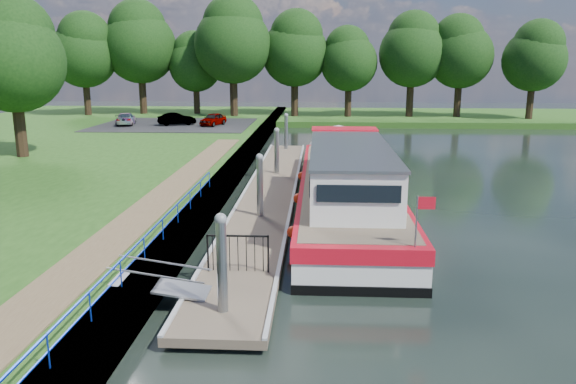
# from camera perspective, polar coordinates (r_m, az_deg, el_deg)

# --- Properties ---
(ground) EXTENTS (160.00, 160.00, 0.00)m
(ground) POSITION_cam_1_polar(r_m,az_deg,el_deg) (15.13, -6.24, -12.48)
(ground) COLOR black
(ground) RESTS_ON ground
(bank_edge) EXTENTS (1.10, 90.00, 0.78)m
(bank_edge) POSITION_cam_1_polar(r_m,az_deg,el_deg) (29.52, -6.46, 1.04)
(bank_edge) COLOR #473D2D
(bank_edge) RESTS_ON ground
(far_bank) EXTENTS (60.00, 18.00, 0.60)m
(far_bank) POSITION_cam_1_polar(r_m,az_deg,el_deg) (66.45, 11.62, 7.48)
(far_bank) COLOR #204915
(far_bank) RESTS_ON ground
(footpath) EXTENTS (1.60, 40.00, 0.05)m
(footpath) POSITION_cam_1_polar(r_m,az_deg,el_deg) (23.21, -13.85, -1.54)
(footpath) COLOR brown
(footpath) RESTS_ON riverbank
(carpark) EXTENTS (14.00, 12.00, 0.06)m
(carpark) POSITION_cam_1_polar(r_m,az_deg,el_deg) (53.46, -11.38, 6.73)
(carpark) COLOR black
(carpark) RESTS_ON riverbank
(blue_fence) EXTENTS (0.04, 18.04, 0.72)m
(blue_fence) POSITION_cam_1_polar(r_m,az_deg,el_deg) (18.00, -13.48, -4.07)
(blue_fence) COLOR #0C2DBF
(blue_fence) RESTS_ON riverbank
(pontoon) EXTENTS (2.50, 30.00, 0.56)m
(pontoon) POSITION_cam_1_polar(r_m,az_deg,el_deg) (27.30, -1.85, -0.31)
(pontoon) COLOR brown
(pontoon) RESTS_ON ground
(mooring_piles) EXTENTS (0.30, 27.30, 3.55)m
(mooring_piles) POSITION_cam_1_polar(r_m,az_deg,el_deg) (27.07, -1.87, 1.95)
(mooring_piles) COLOR gray
(mooring_piles) RESTS_ON ground
(gangway) EXTENTS (2.58, 1.00, 0.92)m
(gangway) POSITION_cam_1_polar(r_m,az_deg,el_deg) (15.72, -12.76, -9.24)
(gangway) COLOR #A5A8AD
(gangway) RESTS_ON ground
(gate_panel) EXTENTS (1.85, 0.05, 1.15)m
(gate_panel) POSITION_cam_1_polar(r_m,az_deg,el_deg) (16.71, -5.12, -5.68)
(gate_panel) COLOR black
(gate_panel) RESTS_ON ground
(barge) EXTENTS (4.36, 21.15, 4.78)m
(barge) POSITION_cam_1_polar(r_m,az_deg,el_deg) (25.94, 5.85, 0.96)
(barge) COLOR black
(barge) RESTS_ON ground
(horizon_trees) EXTENTS (54.38, 10.03, 12.87)m
(horizon_trees) POSITION_cam_1_polar(r_m,az_deg,el_deg) (62.28, -0.48, 14.43)
(horizon_trees) COLOR #332316
(horizon_trees) RESTS_ON ground
(bank_tree_a) EXTENTS (6.12, 6.12, 9.72)m
(bank_tree_a) POSITION_cam_1_polar(r_m,az_deg,el_deg) (38.23, -26.17, 12.57)
(bank_tree_a) COLOR #332316
(bank_tree_a) RESTS_ON riverbank
(car_a) EXTENTS (2.26, 3.56, 1.13)m
(car_a) POSITION_cam_1_polar(r_m,az_deg,el_deg) (51.91, -7.62, 7.34)
(car_a) COLOR #999999
(car_a) RESTS_ON carpark
(car_b) EXTENTS (3.58, 2.45, 1.12)m
(car_b) POSITION_cam_1_polar(r_m,az_deg,el_deg) (52.74, -11.23, 7.29)
(car_b) COLOR #999999
(car_b) RESTS_ON carpark
(car_c) EXTENTS (2.32, 4.07, 1.11)m
(car_c) POSITION_cam_1_polar(r_m,az_deg,el_deg) (54.05, -16.14, 7.16)
(car_c) COLOR #999999
(car_c) RESTS_ON carpark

